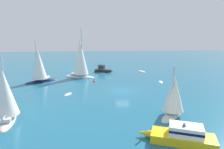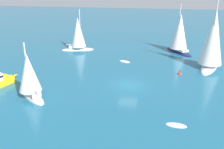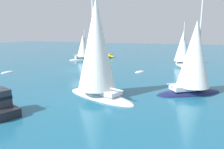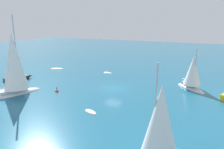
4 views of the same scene
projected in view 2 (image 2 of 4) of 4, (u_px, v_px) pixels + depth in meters
ground_plane at (128, 85)px, 34.11m from camera, size 160.00×160.00×0.00m
ketch at (78, 36)px, 48.74m from camera, size 3.32×6.33×8.11m
sailboat at (29, 78)px, 30.27m from camera, size 5.16×5.33×6.93m
sloop at (180, 35)px, 47.25m from camera, size 6.85×5.42×9.25m
rib_1 at (125, 62)px, 43.15m from camera, size 1.60×2.16×0.39m
sailboat_1 at (213, 42)px, 38.72m from camera, size 7.92×4.74×11.83m
dinghy at (176, 125)px, 25.11m from camera, size 1.13×2.14×0.38m
channel_buoy at (180, 74)px, 37.88m from camera, size 0.56×0.56×1.00m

